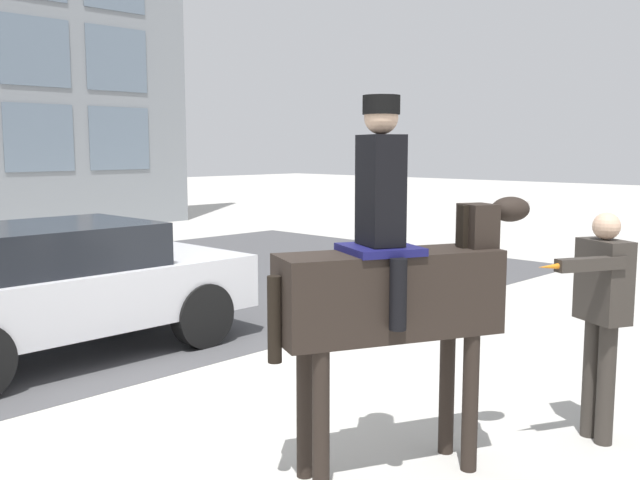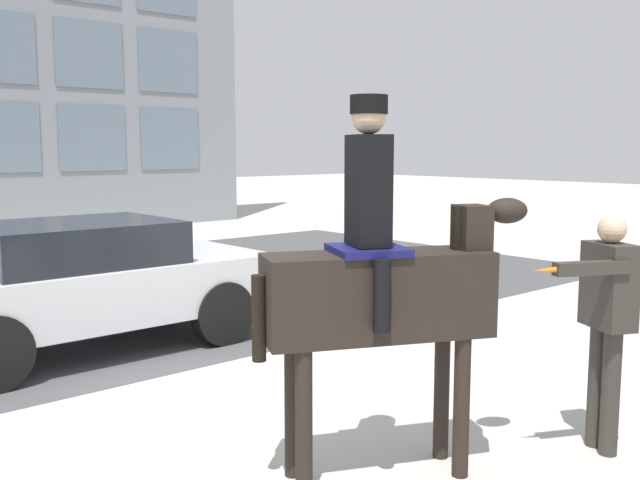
# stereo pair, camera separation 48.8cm
# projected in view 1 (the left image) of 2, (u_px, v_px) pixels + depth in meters

# --- Properties ---
(ground_plane) EXTENTS (80.00, 80.00, 0.00)m
(ground_plane) POSITION_uv_depth(u_px,v_px,m) (185.00, 392.00, 6.46)
(ground_plane) COLOR #B2AFA8
(mounted_horse_lead) EXTENTS (1.79, 1.07, 2.53)m
(mounted_horse_lead) POSITION_uv_depth(u_px,v_px,m) (394.00, 284.00, 4.70)
(mounted_horse_lead) COLOR black
(mounted_horse_lead) RESTS_ON ground_plane
(pedestrian_bystander) EXTENTS (0.91, 0.46, 1.73)m
(pedestrian_bystander) POSITION_uv_depth(u_px,v_px,m) (601.00, 308.00, 5.27)
(pedestrian_bystander) COLOR #332D28
(pedestrian_bystander) RESTS_ON ground_plane
(street_car_near_lane) EXTENTS (3.96, 1.85, 1.41)m
(street_car_near_lane) POSITION_uv_depth(u_px,v_px,m) (59.00, 285.00, 7.52)
(street_car_near_lane) COLOR #B7B7BC
(street_car_near_lane) RESTS_ON ground_plane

